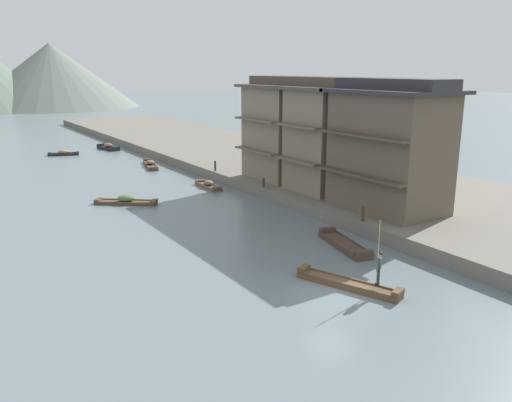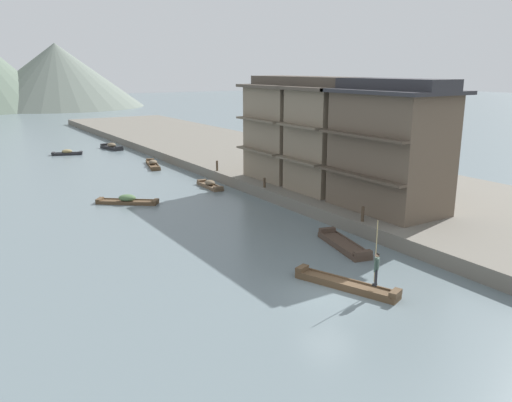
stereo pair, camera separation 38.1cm
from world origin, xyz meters
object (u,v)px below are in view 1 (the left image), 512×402
Objects in this scene: mooring_post_dock_mid at (263,183)px; boatman_person at (379,264)px; boat_midriver_upstream at (344,244)px; house_waterfront_tall at (285,128)px; mooring_post_dock_far at (215,166)px; boat_moored_second at (150,164)px; mooring_post_dock_near at (363,214)px; house_waterfront_nearest at (389,147)px; boat_foreground_poled at (348,284)px; boat_moored_far at (108,147)px; boat_moored_nearest at (64,153)px; house_waterfront_second at (327,135)px; boat_moored_third at (126,201)px; boat_midriver_drifting at (208,185)px.

boatman_person is at bearing -107.47° from mooring_post_dock_mid.
house_waterfront_tall is (6.46, 15.00, 5.04)m from boat_midriver_upstream.
boatman_person reaches higher than mooring_post_dock_far.
boat_moored_second is 17.80m from house_waterfront_tall.
mooring_post_dock_near is (2.56, 1.20, 1.21)m from boat_midriver_upstream.
house_waterfront_nearest is 1.00× the size of house_waterfront_tall.
boat_midriver_upstream is 12.86m from mooring_post_dock_mid.
boat_foreground_poled is at bearing -96.16° from boat_moored_second.
boat_moored_far is 4.38× the size of mooring_post_dock_near.
boat_moored_nearest is at bearing 101.54° from mooring_post_dock_near.
house_waterfront_second is at bearing -79.91° from boat_moored_far.
boat_moored_third is (-7.51, -14.00, 0.02)m from boat_moored_second.
boatman_person is 27.19m from mooring_post_dock_far.
mooring_post_dock_near is 1.24× the size of mooring_post_dock_mid.
mooring_post_dock_far is at bearing 21.40° from boat_moored_third.
boat_midriver_upstream is (3.78, 4.44, 0.01)m from boat_foreground_poled.
boat_moored_nearest is 0.87× the size of boat_moored_far.
house_waterfront_tall is at bearing 87.95° from house_waterfront_nearest.
mooring_post_dock_mid is at bearing -82.11° from boat_moored_second.
boat_moored_second is (3.25, 36.64, -1.31)m from boatman_person.
mooring_post_dock_mid is (1.99, -5.85, 1.06)m from boat_midriver_drifting.
boat_moored_nearest is (-2.32, 48.06, 0.08)m from boat_foreground_poled.
boatman_person is at bearing -68.04° from boat_foreground_poled.
mooring_post_dock_mid is at bearing 138.22° from house_waterfront_second.
house_waterfront_second is 9.13× the size of mooring_post_dock_near.
house_waterfront_nearest is at bearing -71.08° from boat_midriver_drifting.
house_waterfront_nearest reaches higher than mooring_post_dock_mid.
boat_moored_nearest is (-2.88, 49.44, -1.29)m from boatman_person.
boat_foreground_poled is at bearing -110.45° from mooring_post_dock_mid.
mooring_post_dock_near reaches higher than boat_midriver_drifting.
boatman_person is 0.55× the size of boat_moored_second.
house_waterfront_nearest is (12.12, -41.10, 4.96)m from boat_moored_nearest.
house_waterfront_nearest is at bearing 42.08° from boatman_person.
mooring_post_dock_far is at bearing 75.88° from boat_foreground_poled.
boat_midriver_drifting is at bearing 149.92° from house_waterfront_tall.
boat_foreground_poled is at bearing -80.12° from boat_moored_third.
boat_moored_third is 10.85m from mooring_post_dock_far.
house_waterfront_nearest reaches higher than mooring_post_dock_near.
boat_foreground_poled is at bearing 111.96° from boatman_person.
mooring_post_dock_far is at bearing -75.89° from boat_moored_second.
boatman_person reaches higher than boat_moored_second.
mooring_post_dock_near is (-3.73, -8.02, -3.83)m from house_waterfront_second.
boat_moored_second is 0.63× the size of house_waterfront_nearest.
house_waterfront_nearest is at bearing -92.37° from house_waterfront_second.
boat_moored_nearest is 44.05m from boat_midriver_upstream.
house_waterfront_nearest and house_waterfront_tall have the same top height.
house_waterfront_second is (12.39, -34.40, 4.98)m from boat_moored_nearest.
boat_moored_second is (6.13, -12.80, -0.02)m from boat_moored_nearest.
boatman_person is 0.72× the size of boat_moored_far.
mooring_post_dock_mid reaches higher than boat_foreground_poled.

